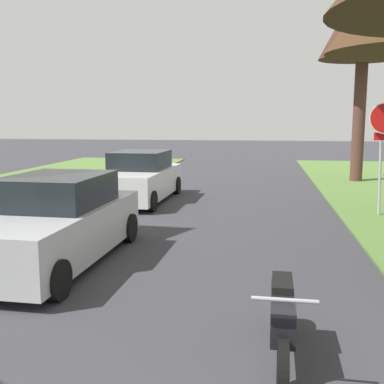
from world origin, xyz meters
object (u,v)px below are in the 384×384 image
object	(u,v)px
stop_sign_far	(384,135)
parked_motorcycle	(282,319)
street_tree_right_far	(364,19)
parked_sedan_silver	(54,223)
parked_sedan_white	(139,178)

from	to	relation	value
stop_sign_far	parked_motorcycle	distance (m)	8.76
street_tree_right_far	parked_motorcycle	distance (m)	16.96
street_tree_right_far	parked_sedan_silver	xyz separation A→B (m)	(-7.51, -12.45, -5.82)
stop_sign_far	parked_motorcycle	world-z (taller)	stop_sign_far
parked_sedan_silver	street_tree_right_far	bearing A→B (deg)	58.91
stop_sign_far	parked_sedan_silver	size ratio (longest dim) A/B	0.67
street_tree_right_far	parked_sedan_silver	world-z (taller)	street_tree_right_far
parked_sedan_silver	parked_motorcycle	world-z (taller)	parked_sedan_silver
parked_sedan_white	street_tree_right_far	bearing A→B (deg)	37.34
parked_sedan_silver	parked_motorcycle	distance (m)	4.94
stop_sign_far	street_tree_right_far	xyz separation A→B (m)	(0.74, 7.32, 4.36)
stop_sign_far	parked_sedan_white	size ratio (longest dim) A/B	0.67
street_tree_right_far	parked_motorcycle	size ratio (longest dim) A/B	4.04
stop_sign_far	street_tree_right_far	distance (m)	8.55
stop_sign_far	parked_sedan_silver	world-z (taller)	stop_sign_far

